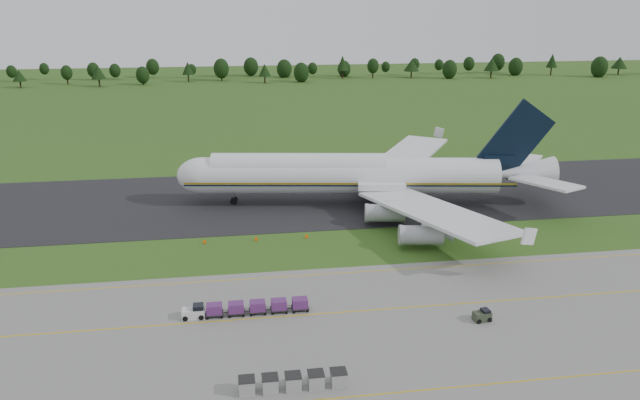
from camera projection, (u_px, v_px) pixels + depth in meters
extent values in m
plane|color=#2D5218|center=(297.00, 250.00, 101.33)|extent=(600.00, 600.00, 0.00)
cube|color=slate|center=(331.00, 366.00, 69.31)|extent=(300.00, 52.00, 0.06)
cube|color=black|center=(281.00, 198.00, 127.67)|extent=(300.00, 40.00, 0.08)
cube|color=gold|center=(316.00, 314.00, 80.60)|extent=(300.00, 0.25, 0.01)
cube|color=gold|center=(341.00, 398.00, 63.65)|extent=(300.00, 0.20, 0.01)
cube|color=gold|center=(304.00, 275.00, 91.89)|extent=(120.00, 0.20, 0.01)
cylinder|color=black|center=(20.00, 84.00, 288.24)|extent=(0.70, 0.70, 2.95)
cone|color=#1A3412|center=(19.00, 75.00, 286.99)|extent=(6.10, 6.10, 5.24)
cylinder|color=black|center=(68.00, 81.00, 299.19)|extent=(0.70, 0.70, 3.67)
sphere|color=#1A3412|center=(67.00, 73.00, 298.03)|extent=(5.40, 5.40, 5.40)
cylinder|color=black|center=(99.00, 83.00, 291.48)|extent=(0.70, 0.70, 3.58)
cone|color=#1A3412|center=(98.00, 72.00, 289.96)|extent=(6.74, 6.74, 6.37)
cylinder|color=black|center=(143.00, 82.00, 297.99)|extent=(0.70, 0.70, 3.01)
sphere|color=#1A3412|center=(143.00, 75.00, 297.04)|extent=(6.30, 6.30, 6.30)
cylinder|color=black|center=(188.00, 78.00, 309.19)|extent=(0.70, 0.70, 3.51)
cone|color=#1A3412|center=(188.00, 68.00, 307.70)|extent=(5.78, 5.78, 6.24)
cylinder|color=black|center=(222.00, 77.00, 312.73)|extent=(0.70, 0.70, 3.96)
sphere|color=#1A3412|center=(221.00, 68.00, 311.48)|extent=(7.63, 7.63, 7.63)
cylinder|color=black|center=(265.00, 80.00, 304.44)|extent=(0.70, 0.70, 3.32)
cone|color=#1A3412|center=(265.00, 70.00, 303.03)|extent=(6.14, 6.14, 5.90)
cylinder|color=black|center=(301.00, 79.00, 308.07)|extent=(0.70, 0.70, 3.04)
sphere|color=#1A3412|center=(301.00, 72.00, 307.11)|extent=(7.53, 7.53, 7.53)
cylinder|color=black|center=(342.00, 74.00, 321.04)|extent=(0.70, 0.70, 4.22)
cone|color=#1A3412|center=(343.00, 63.00, 319.25)|extent=(5.65, 5.65, 7.50)
cylinder|color=black|center=(373.00, 74.00, 323.04)|extent=(0.70, 0.70, 4.08)
sphere|color=#1A3412|center=(373.00, 66.00, 321.76)|extent=(5.97, 5.97, 5.97)
cylinder|color=black|center=(411.00, 74.00, 324.77)|extent=(0.70, 0.70, 3.45)
cone|color=#1A3412|center=(412.00, 65.00, 323.30)|extent=(8.16, 8.16, 6.14)
cylinder|color=black|center=(449.00, 76.00, 321.75)|extent=(0.70, 0.70, 3.04)
sphere|color=#1A3412|center=(450.00, 69.00, 320.79)|extent=(7.49, 7.49, 7.49)
cylinder|color=black|center=(491.00, 74.00, 323.22)|extent=(0.70, 0.70, 3.77)
cone|color=#1A3412|center=(492.00, 64.00, 321.62)|extent=(7.64, 7.64, 6.70)
cylinder|color=black|center=(515.00, 72.00, 335.50)|extent=(0.70, 0.70, 2.95)
sphere|color=#1A3412|center=(516.00, 67.00, 334.58)|extent=(7.56, 7.56, 7.56)
cylinder|color=black|center=(551.00, 71.00, 335.32)|extent=(0.70, 0.70, 4.14)
cone|color=#1A3412|center=(552.00, 60.00, 333.56)|extent=(5.88, 5.88, 7.35)
cylinder|color=black|center=(599.00, 74.00, 328.05)|extent=(0.70, 0.70, 3.36)
sphere|color=#1A3412|center=(599.00, 67.00, 327.00)|extent=(8.55, 8.55, 8.55)
cylinder|color=black|center=(618.00, 72.00, 337.27)|extent=(0.70, 0.70, 3.45)
cone|color=#1A3412|center=(620.00, 63.00, 335.80)|extent=(8.45, 8.45, 6.13)
cylinder|color=white|center=(349.00, 176.00, 122.63)|extent=(58.38, 16.03, 7.20)
cylinder|color=white|center=(299.00, 167.00, 122.16)|extent=(34.44, 10.77, 5.61)
sphere|color=white|center=(203.00, 176.00, 122.77)|extent=(7.20, 7.20, 7.20)
cone|color=white|center=(525.00, 174.00, 122.30)|extent=(11.91, 8.45, 6.84)
cube|color=#BA941B|center=(350.00, 184.00, 119.37)|extent=(63.21, 9.90, 0.35)
cube|color=white|center=(434.00, 212.00, 104.66)|extent=(19.57, 35.41, 0.55)
cube|color=white|center=(405.00, 157.00, 141.00)|extent=(27.62, 33.59, 0.55)
cylinder|color=#9C9EA4|center=(385.00, 213.00, 111.65)|extent=(7.40, 4.24, 3.20)
cylinder|color=#9C9EA4|center=(421.00, 235.00, 101.16)|extent=(7.40, 4.24, 3.20)
cylinder|color=#9C9EA4|center=(374.00, 175.00, 135.62)|extent=(7.40, 4.24, 3.20)
cylinder|color=#9C9EA4|center=(391.00, 163.00, 146.06)|extent=(7.40, 4.24, 3.20)
cube|color=black|center=(516.00, 140.00, 120.25)|extent=(14.48, 2.79, 16.05)
cube|color=white|center=(546.00, 183.00, 115.06)|extent=(10.16, 14.11, 0.45)
cube|color=white|center=(521.00, 163.00, 129.33)|extent=(12.66, 13.42, 0.45)
cylinder|color=slate|center=(234.00, 198.00, 124.18)|extent=(0.36, 0.36, 2.20)
cylinder|color=black|center=(234.00, 200.00, 124.32)|extent=(1.42, 1.09, 1.30)
cylinder|color=slate|center=(381.00, 206.00, 119.75)|extent=(0.36, 0.36, 2.20)
cylinder|color=black|center=(381.00, 208.00, 119.89)|extent=(1.42, 1.09, 1.30)
cylinder|color=slate|center=(377.00, 192.00, 128.32)|extent=(0.36, 0.36, 2.20)
cylinder|color=black|center=(377.00, 194.00, 128.45)|extent=(1.42, 1.09, 1.30)
cube|color=silver|center=(193.00, 313.00, 79.52)|extent=(2.87, 1.55, 1.22)
cylinder|color=black|center=(185.00, 319.00, 78.74)|extent=(0.66, 0.24, 0.66)
cube|color=black|center=(215.00, 313.00, 79.96)|extent=(2.21, 1.66, 0.13)
cube|color=#50225D|center=(214.00, 309.00, 79.76)|extent=(1.99, 1.55, 1.22)
cylinder|color=black|center=(207.00, 318.00, 79.17)|extent=(0.38, 0.17, 0.38)
cube|color=black|center=(236.00, 312.00, 80.35)|extent=(2.21, 1.66, 0.13)
cube|color=#50225D|center=(236.00, 307.00, 80.15)|extent=(1.99, 1.55, 1.22)
cylinder|color=black|center=(229.00, 317.00, 79.56)|extent=(0.38, 0.17, 0.38)
cube|color=black|center=(258.00, 310.00, 80.75)|extent=(2.21, 1.66, 0.13)
cube|color=#50225D|center=(258.00, 306.00, 80.54)|extent=(1.99, 1.55, 1.22)
cylinder|color=black|center=(251.00, 315.00, 79.95)|extent=(0.38, 0.17, 0.38)
cube|color=black|center=(279.00, 309.00, 81.14)|extent=(2.21, 1.66, 0.13)
cube|color=#50225D|center=(279.00, 304.00, 80.93)|extent=(1.99, 1.55, 1.22)
cylinder|color=black|center=(273.00, 314.00, 80.34)|extent=(0.38, 0.17, 0.38)
cube|color=black|center=(300.00, 307.00, 81.53)|extent=(2.21, 1.66, 0.13)
cube|color=#50225D|center=(300.00, 303.00, 81.32)|extent=(1.99, 1.55, 1.22)
cylinder|color=black|center=(294.00, 312.00, 80.73)|extent=(0.38, 0.17, 0.38)
cylinder|color=black|center=(194.00, 315.00, 79.61)|extent=(0.66, 0.24, 0.66)
cube|color=#313A28|center=(482.00, 316.00, 78.82)|extent=(2.31, 1.57, 1.19)
cylinder|color=black|center=(478.00, 321.00, 78.19)|extent=(0.60, 0.22, 0.60)
cylinder|color=black|center=(485.00, 315.00, 79.62)|extent=(0.60, 0.22, 0.60)
cube|color=#949494|center=(247.00, 386.00, 64.19)|extent=(1.62, 1.62, 1.62)
cube|color=black|center=(247.00, 379.00, 63.93)|extent=(1.72, 1.72, 0.08)
cube|color=#949494|center=(270.00, 384.00, 64.53)|extent=(1.62, 1.62, 1.62)
cube|color=black|center=(270.00, 377.00, 64.27)|extent=(1.72, 1.72, 0.08)
cube|color=#949494|center=(293.00, 382.00, 64.87)|extent=(1.62, 1.62, 1.62)
cube|color=black|center=(293.00, 375.00, 64.61)|extent=(1.72, 1.72, 0.08)
cube|color=#949494|center=(316.00, 380.00, 65.21)|extent=(1.62, 1.62, 1.62)
cube|color=black|center=(316.00, 373.00, 64.95)|extent=(1.72, 1.72, 0.08)
cube|color=#949494|center=(338.00, 378.00, 65.55)|extent=(1.62, 1.62, 1.62)
cube|color=black|center=(339.00, 371.00, 65.29)|extent=(1.72, 1.72, 0.08)
cube|color=#FF5E08|center=(204.00, 242.00, 103.92)|extent=(0.50, 0.12, 0.60)
cube|color=black|center=(205.00, 244.00, 104.01)|extent=(0.30, 0.30, 0.04)
cube|color=#FF5E08|center=(256.00, 239.00, 105.14)|extent=(0.50, 0.12, 0.60)
cube|color=black|center=(256.00, 241.00, 105.23)|extent=(0.30, 0.30, 0.04)
cube|color=#FF5E08|center=(307.00, 236.00, 106.36)|extent=(0.50, 0.12, 0.60)
cube|color=black|center=(307.00, 238.00, 106.44)|extent=(0.30, 0.30, 0.04)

